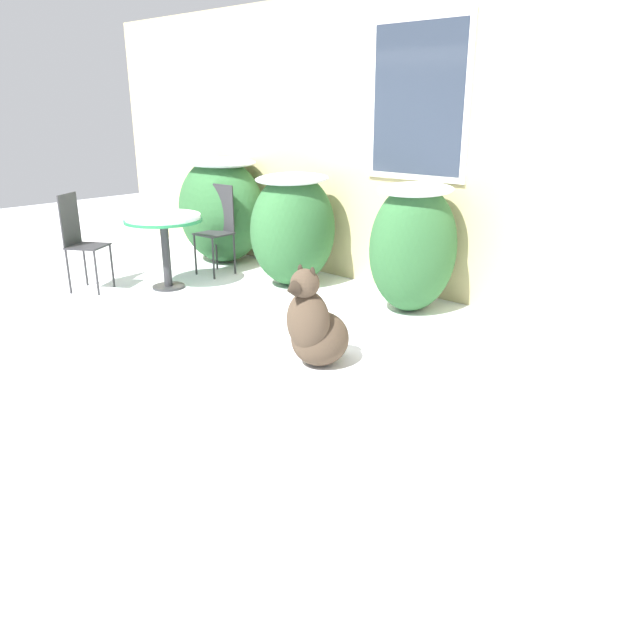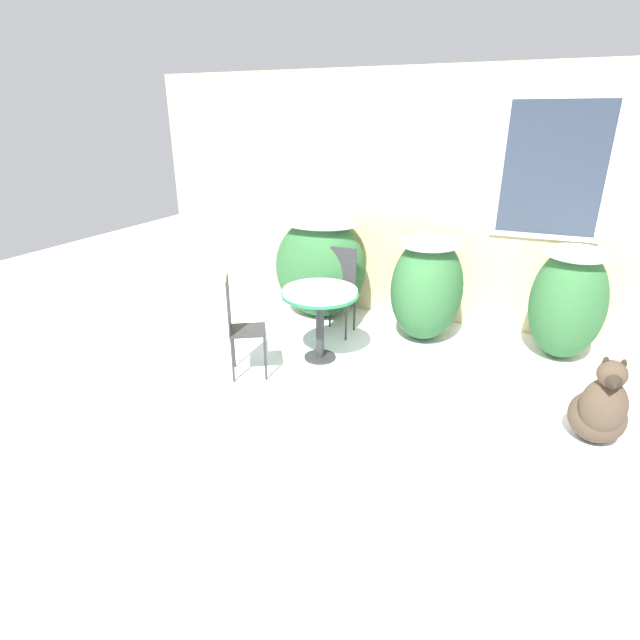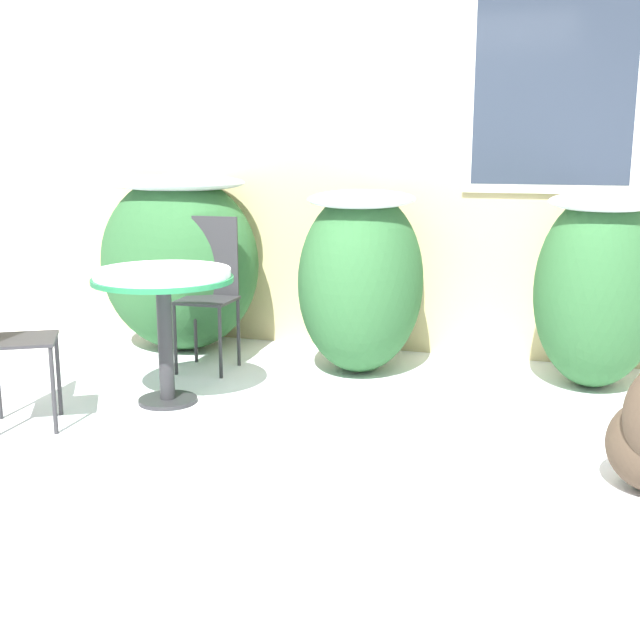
{
  "view_description": "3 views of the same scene",
  "coord_description": "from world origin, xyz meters",
  "views": [
    {
      "loc": [
        4.74,
        -3.26,
        1.91
      ],
      "look_at": [
        1.74,
        0.06,
        0.36
      ],
      "focal_mm": 35.0,
      "sensor_mm": 36.0,
      "label": 1
    },
    {
      "loc": [
        1.04,
        -4.03,
        2.48
      ],
      "look_at": [
        -0.93,
        0.52,
        0.46
      ],
      "focal_mm": 28.0,
      "sensor_mm": 36.0,
      "label": 2
    },
    {
      "loc": [
        1.33,
        -3.57,
        1.5
      ],
      "look_at": [
        0.0,
        0.6,
        0.55
      ],
      "focal_mm": 45.0,
      "sensor_mm": 36.0,
      "label": 3
    }
  ],
  "objects": [
    {
      "name": "shrub_left",
      "position": [
        -1.46,
        1.73,
        0.69
      ],
      "size": [
        1.21,
        0.95,
        1.3
      ],
      "color": "#2D6033",
      "rests_on": "ground_plane"
    },
    {
      "name": "shrub_right",
      "position": [
        1.49,
        1.66,
        0.65
      ],
      "size": [
        0.78,
        0.94,
        1.23
      ],
      "color": "#2D6033",
      "rests_on": "ground_plane"
    },
    {
      "name": "dog",
      "position": [
        1.74,
        0.0,
        0.31
      ],
      "size": [
        0.45,
        0.68,
        0.81
      ],
      "rotation": [
        0.0,
        0.0,
        0.02
      ],
      "color": "#4C3D2D",
      "rests_on": "ground_plane"
    },
    {
      "name": "ground_plane",
      "position": [
        0.0,
        0.0,
        0.0
      ],
      "size": [
        16.0,
        16.0,
        0.0
      ],
      "primitive_type": "plane",
      "color": "white"
    },
    {
      "name": "house_wall",
      "position": [
        0.06,
        2.2,
        1.54
      ],
      "size": [
        8.0,
        0.1,
        3.03
      ],
      "color": "#D1BC84",
      "rests_on": "ground_plane"
    },
    {
      "name": "patio_table",
      "position": [
        -0.93,
        0.52,
        0.69
      ],
      "size": [
        0.82,
        0.82,
        0.81
      ],
      "color": "#2D2D30",
      "rests_on": "ground_plane"
    },
    {
      "name": "patio_chair_near_table",
      "position": [
        -1.01,
        1.32,
        0.56
      ],
      "size": [
        0.37,
        0.37,
        1.04
      ],
      "rotation": [
        0.0,
        0.0,
        0.03
      ],
      "color": "#2D2D30",
      "rests_on": "ground_plane"
    },
    {
      "name": "patio_chair_far_side",
      "position": [
        -1.53,
        -0.13,
        0.56
      ],
      "size": [
        0.49,
        0.49,
        1.04
      ],
      "rotation": [
        0.0,
        0.0,
        2.11
      ],
      "color": "#2D2D30",
      "rests_on": "ground_plane"
    },
    {
      "name": "shrub_middle",
      "position": [
        -0.02,
        1.56,
        0.65
      ],
      "size": [
        0.83,
        1.02,
        1.22
      ],
      "color": "#2D6033",
      "rests_on": "ground_plane"
    }
  ]
}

